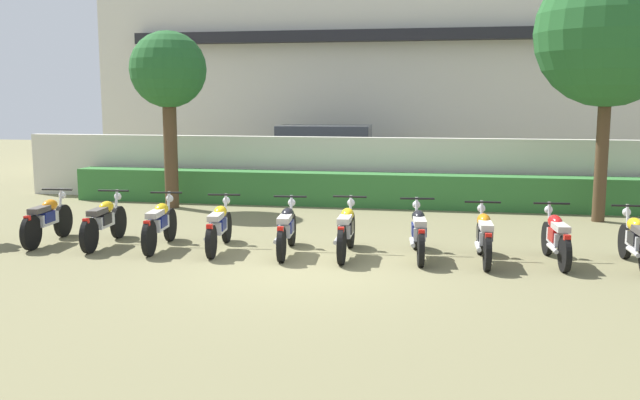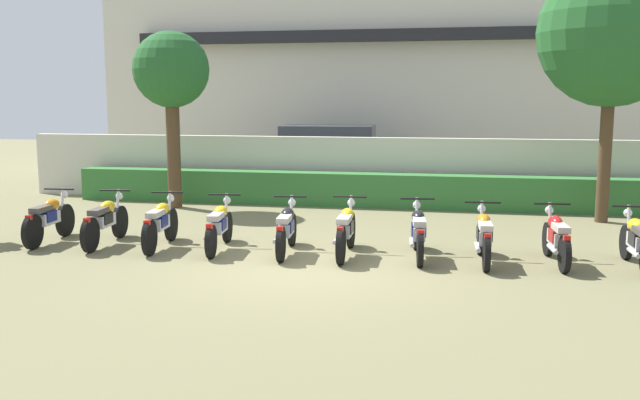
# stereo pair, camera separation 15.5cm
# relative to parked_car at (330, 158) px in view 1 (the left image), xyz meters

# --- Properties ---
(ground) EXTENTS (60.00, 60.00, 0.00)m
(ground) POSITION_rel_parked_car_xyz_m (1.25, -9.61, -0.94)
(ground) COLOR olive
(building) EXTENTS (19.59, 6.50, 8.77)m
(building) POSITION_rel_parked_car_xyz_m (1.25, 5.44, 3.45)
(building) COLOR beige
(building) RESTS_ON ground
(compound_wall) EXTENTS (18.61, 0.30, 1.69)m
(compound_wall) POSITION_rel_parked_car_xyz_m (1.25, -2.44, -0.09)
(compound_wall) COLOR beige
(compound_wall) RESTS_ON ground
(hedge_row) EXTENTS (14.89, 0.70, 0.83)m
(hedge_row) POSITION_rel_parked_car_xyz_m (1.25, -3.14, -0.52)
(hedge_row) COLOR #337033
(hedge_row) RESTS_ON ground
(parked_car) EXTENTS (4.59, 2.26, 1.89)m
(parked_car) POSITION_rel_parked_car_xyz_m (0.00, 0.00, 0.00)
(parked_car) COLOR navy
(parked_car) RESTS_ON ground
(tree_near_inspector) EXTENTS (1.85, 1.85, 4.30)m
(tree_near_inspector) POSITION_rel_parked_car_xyz_m (-3.25, -4.20, 2.35)
(tree_near_inspector) COLOR #4C3823
(tree_near_inspector) RESTS_ON ground
(tree_far_side) EXTENTS (3.12, 3.12, 5.62)m
(tree_far_side) POSITION_rel_parked_car_xyz_m (6.75, -4.34, 3.10)
(tree_far_side) COLOR #4C3823
(tree_far_side) RESTS_ON ground
(motorcycle_in_row_0) EXTENTS (0.60, 1.86, 0.98)m
(motorcycle_in_row_0) POSITION_rel_parked_car_xyz_m (-3.87, -8.66, -0.48)
(motorcycle_in_row_0) COLOR black
(motorcycle_in_row_0) RESTS_ON ground
(motorcycle_in_row_1) EXTENTS (0.60, 1.95, 0.97)m
(motorcycle_in_row_1) POSITION_rel_parked_car_xyz_m (-2.74, -8.64, -0.48)
(motorcycle_in_row_1) COLOR black
(motorcycle_in_row_1) RESTS_ON ground
(motorcycle_in_row_2) EXTENTS (0.60, 1.90, 0.97)m
(motorcycle_in_row_2) POSITION_rel_parked_car_xyz_m (-1.63, -8.69, -0.48)
(motorcycle_in_row_2) COLOR black
(motorcycle_in_row_2) RESTS_ON ground
(motorcycle_in_row_3) EXTENTS (0.60, 1.92, 0.95)m
(motorcycle_in_row_3) POSITION_rel_parked_car_xyz_m (-0.53, -8.64, -0.50)
(motorcycle_in_row_3) COLOR black
(motorcycle_in_row_3) RESTS_ON ground
(motorcycle_in_row_4) EXTENTS (0.60, 1.91, 0.95)m
(motorcycle_in_row_4) POSITION_rel_parked_car_xyz_m (0.72, -8.68, -0.49)
(motorcycle_in_row_4) COLOR black
(motorcycle_in_row_4) RESTS_ON ground
(motorcycle_in_row_5) EXTENTS (0.60, 1.96, 0.98)m
(motorcycle_in_row_5) POSITION_rel_parked_car_xyz_m (1.77, -8.66, -0.48)
(motorcycle_in_row_5) COLOR black
(motorcycle_in_row_5) RESTS_ON ground
(motorcycle_in_row_6) EXTENTS (0.60, 1.92, 0.96)m
(motorcycle_in_row_6) POSITION_rel_parked_car_xyz_m (3.00, -8.57, -0.49)
(motorcycle_in_row_6) COLOR black
(motorcycle_in_row_6) RESTS_ON ground
(motorcycle_in_row_7) EXTENTS (0.60, 1.82, 0.96)m
(motorcycle_in_row_7) POSITION_rel_parked_car_xyz_m (4.08, -8.73, -0.49)
(motorcycle_in_row_7) COLOR black
(motorcycle_in_row_7) RESTS_ON ground
(motorcycle_in_row_8) EXTENTS (0.60, 1.79, 0.95)m
(motorcycle_in_row_8) POSITION_rel_parked_car_xyz_m (5.24, -8.59, -0.49)
(motorcycle_in_row_8) COLOR black
(motorcycle_in_row_8) RESTS_ON ground
(motorcycle_in_row_9) EXTENTS (0.60, 1.79, 0.95)m
(motorcycle_in_row_9) POSITION_rel_parked_car_xyz_m (6.46, -8.62, -0.50)
(motorcycle_in_row_9) COLOR black
(motorcycle_in_row_9) RESTS_ON ground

